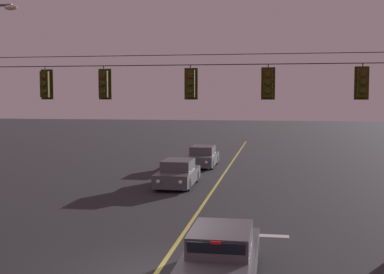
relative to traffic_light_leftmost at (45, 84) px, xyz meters
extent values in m
cube|color=#D1C64C|center=(5.35, 6.02, -5.18)|extent=(0.14, 60.00, 0.01)
cube|color=silver|center=(7.25, -0.58, -5.18)|extent=(3.40, 0.36, 0.01)
cylinder|color=black|center=(5.35, 0.02, 0.65)|extent=(16.19, 0.03, 0.03)
cylinder|color=black|center=(5.35, 0.02, 1.00)|extent=(16.19, 0.02, 0.02)
cylinder|color=black|center=(0.00, 0.02, 0.56)|extent=(0.04, 0.04, 0.18)
cube|color=#332D0A|center=(0.00, 0.02, -0.01)|extent=(0.32, 0.26, 0.96)
cube|color=#332D0A|center=(0.00, 0.16, -0.01)|extent=(0.48, 0.03, 1.12)
sphere|color=red|center=(0.00, -0.14, 0.28)|extent=(0.17, 0.17, 0.17)
cylinder|color=#332D0A|center=(0.00, -0.18, 0.33)|extent=(0.20, 0.10, 0.20)
sphere|color=#3D280A|center=(0.00, -0.14, -0.01)|extent=(0.17, 0.17, 0.17)
cylinder|color=#332D0A|center=(0.00, -0.18, 0.04)|extent=(0.20, 0.10, 0.20)
sphere|color=black|center=(0.00, -0.14, -0.29)|extent=(0.17, 0.17, 0.17)
cylinder|color=#332D0A|center=(0.00, -0.18, -0.25)|extent=(0.20, 0.10, 0.20)
cylinder|color=black|center=(2.26, 0.02, 0.56)|extent=(0.04, 0.04, 0.18)
cube|color=#332D0A|center=(2.26, 0.02, -0.01)|extent=(0.32, 0.26, 0.96)
cube|color=#332D0A|center=(2.26, 0.16, -0.01)|extent=(0.48, 0.03, 1.12)
sphere|color=red|center=(2.26, -0.14, 0.28)|extent=(0.17, 0.17, 0.17)
cylinder|color=#332D0A|center=(2.26, -0.18, 0.33)|extent=(0.20, 0.10, 0.20)
sphere|color=#3D280A|center=(2.26, -0.14, -0.01)|extent=(0.17, 0.17, 0.17)
cylinder|color=#332D0A|center=(2.26, -0.18, 0.04)|extent=(0.20, 0.10, 0.20)
sphere|color=black|center=(2.26, -0.14, -0.29)|extent=(0.17, 0.17, 0.17)
cylinder|color=#332D0A|center=(2.26, -0.18, -0.25)|extent=(0.20, 0.10, 0.20)
cylinder|color=black|center=(5.46, 0.02, 0.56)|extent=(0.04, 0.04, 0.18)
cube|color=#332D0A|center=(5.46, 0.02, -0.01)|extent=(0.32, 0.26, 0.96)
cube|color=#332D0A|center=(5.46, 0.16, -0.01)|extent=(0.48, 0.03, 1.12)
sphere|color=red|center=(5.46, -0.14, 0.28)|extent=(0.17, 0.17, 0.17)
cylinder|color=#332D0A|center=(5.46, -0.18, 0.33)|extent=(0.20, 0.10, 0.20)
sphere|color=#3D280A|center=(5.46, -0.14, -0.01)|extent=(0.17, 0.17, 0.17)
cylinder|color=#332D0A|center=(5.46, -0.18, 0.04)|extent=(0.20, 0.10, 0.20)
sphere|color=black|center=(5.46, -0.14, -0.29)|extent=(0.17, 0.17, 0.17)
cylinder|color=#332D0A|center=(5.46, -0.18, -0.25)|extent=(0.20, 0.10, 0.20)
cylinder|color=black|center=(8.17, 0.02, 0.56)|extent=(0.04, 0.04, 0.18)
cube|color=#332D0A|center=(8.17, 0.02, -0.01)|extent=(0.32, 0.26, 0.96)
cube|color=#332D0A|center=(8.17, 0.16, -0.01)|extent=(0.48, 0.03, 1.12)
sphere|color=red|center=(8.17, -0.14, 0.28)|extent=(0.17, 0.17, 0.17)
cylinder|color=#332D0A|center=(8.17, -0.18, 0.33)|extent=(0.20, 0.10, 0.20)
sphere|color=#3D280A|center=(8.17, -0.14, -0.01)|extent=(0.17, 0.17, 0.17)
cylinder|color=#332D0A|center=(8.17, -0.18, 0.04)|extent=(0.20, 0.10, 0.20)
sphere|color=black|center=(8.17, -0.14, -0.29)|extent=(0.17, 0.17, 0.17)
cylinder|color=#332D0A|center=(8.17, -0.18, -0.25)|extent=(0.20, 0.10, 0.20)
cylinder|color=black|center=(11.29, 0.02, 0.56)|extent=(0.04, 0.04, 0.18)
cube|color=#332D0A|center=(11.29, 0.02, -0.01)|extent=(0.32, 0.26, 0.96)
cube|color=#332D0A|center=(11.29, 0.16, -0.01)|extent=(0.48, 0.03, 1.12)
sphere|color=red|center=(11.29, -0.14, 0.28)|extent=(0.17, 0.17, 0.17)
cylinder|color=#332D0A|center=(11.29, -0.18, 0.33)|extent=(0.20, 0.10, 0.20)
sphere|color=#3D280A|center=(11.29, -0.14, -0.01)|extent=(0.17, 0.17, 0.17)
cylinder|color=#332D0A|center=(11.29, -0.18, 0.04)|extent=(0.20, 0.10, 0.20)
sphere|color=black|center=(11.29, -0.14, -0.29)|extent=(0.17, 0.17, 0.17)
cylinder|color=#332D0A|center=(11.29, -0.18, -0.25)|extent=(0.20, 0.10, 0.20)
cube|color=#4C4C51|center=(7.11, -4.98, -4.68)|extent=(1.80, 4.30, 0.68)
cube|color=#4C4C51|center=(7.11, -5.10, -4.07)|extent=(1.51, 2.15, 0.54)
cube|color=black|center=(7.11, -4.17, -4.07)|extent=(1.40, 0.21, 0.48)
cube|color=black|center=(7.11, -6.17, -4.07)|extent=(1.37, 0.18, 0.46)
cylinder|color=black|center=(6.32, -3.65, -4.87)|extent=(0.22, 0.64, 0.64)
cylinder|color=black|center=(7.91, -3.65, -4.87)|extent=(0.22, 0.64, 0.64)
cube|color=red|center=(7.11, -6.27, -3.84)|extent=(0.24, 0.04, 0.06)
cube|color=#4C4C51|center=(3.34, 8.45, -4.68)|extent=(1.80, 4.30, 0.68)
cube|color=#4C4C51|center=(3.34, 8.57, -4.07)|extent=(1.51, 2.15, 0.54)
cube|color=black|center=(3.34, 7.63, -4.07)|extent=(1.40, 0.21, 0.48)
cube|color=black|center=(3.34, 9.63, -4.07)|extent=(1.37, 0.18, 0.46)
cylinder|color=black|center=(4.13, 7.11, -4.87)|extent=(0.22, 0.64, 0.64)
cylinder|color=black|center=(2.55, 7.11, -4.87)|extent=(0.22, 0.64, 0.64)
cylinder|color=black|center=(4.13, 9.78, -4.87)|extent=(0.22, 0.64, 0.64)
cylinder|color=black|center=(2.55, 9.78, -4.87)|extent=(0.22, 0.64, 0.64)
sphere|color=white|center=(3.90, 6.28, -4.62)|extent=(0.20, 0.20, 0.20)
sphere|color=white|center=(2.78, 6.28, -4.62)|extent=(0.20, 0.20, 0.20)
cube|color=#4C4C51|center=(3.56, 16.14, -4.68)|extent=(1.80, 4.30, 0.68)
cube|color=#4C4C51|center=(3.56, 16.26, -4.07)|extent=(1.51, 2.15, 0.54)
cube|color=black|center=(3.56, 15.33, -4.07)|extent=(1.40, 0.21, 0.48)
cube|color=black|center=(3.56, 17.33, -4.07)|extent=(1.37, 0.18, 0.46)
cylinder|color=black|center=(4.35, 14.81, -4.87)|extent=(0.22, 0.64, 0.64)
cylinder|color=black|center=(2.76, 14.81, -4.87)|extent=(0.22, 0.64, 0.64)
cylinder|color=black|center=(4.35, 17.48, -4.87)|extent=(0.22, 0.64, 0.64)
cylinder|color=black|center=(2.76, 17.48, -4.87)|extent=(0.22, 0.64, 0.64)
sphere|color=white|center=(4.11, 13.97, -4.62)|extent=(0.20, 0.20, 0.20)
sphere|color=white|center=(3.00, 13.97, -4.62)|extent=(0.20, 0.20, 0.20)
ellipsoid|color=beige|center=(-2.20, 1.64, 3.14)|extent=(0.56, 0.30, 0.22)
camera|label=1|loc=(8.45, -17.65, -0.48)|focal=47.29mm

